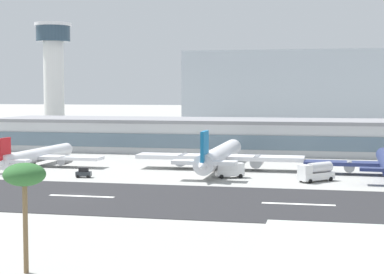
{
  "coord_description": "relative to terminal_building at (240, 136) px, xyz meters",
  "views": [
    {
      "loc": [
        44.22,
        -106.76,
        18.71
      ],
      "look_at": [
        12.72,
        40.18,
        7.78
      ],
      "focal_mm": 59.95,
      "sensor_mm": 36.0,
      "label": 1
    }
  ],
  "objects": [
    {
      "name": "ground_plane",
      "position": [
        -17.72,
        -86.66,
        -5.01
      ],
      "size": [
        1400.0,
        1400.0,
        0.0
      ],
      "primitive_type": "plane",
      "color": "#9E9E99"
    },
    {
      "name": "runway_strip",
      "position": [
        -17.72,
        -87.96,
        -4.97
      ],
      "size": [
        800.0,
        32.64,
        0.08
      ],
      "primitive_type": "cube",
      "color": "#262628",
      "rests_on": "ground_plane"
    },
    {
      "name": "runway_centreline_dash_4",
      "position": [
        -16.08,
        -87.96,
        -4.93
      ],
      "size": [
        12.0,
        1.2,
        0.01
      ],
      "primitive_type": "cube",
      "color": "white",
      "rests_on": "runway_strip"
    },
    {
      "name": "runway_centreline_dash_5",
      "position": [
        21.76,
        -87.96,
        -4.93
      ],
      "size": [
        12.0,
        1.2,
        0.01
      ],
      "primitive_type": "cube",
      "color": "white",
      "rests_on": "runway_strip"
    },
    {
      "name": "terminal_building",
      "position": [
        0.0,
        0.0,
        0.0
      ],
      "size": [
        152.52,
        28.23,
        10.01
      ],
      "color": "#B7BABC",
      "rests_on": "ground_plane"
    },
    {
      "name": "control_tower",
      "position": [
        -73.49,
        28.53,
        20.96
      ],
      "size": [
        13.47,
        13.47,
        43.56
      ],
      "color": "silver",
      "rests_on": "ground_plane"
    },
    {
      "name": "distant_hotel_block",
      "position": [
        24.65,
        97.99,
        13.16
      ],
      "size": [
        125.64,
        24.65,
        36.35
      ],
      "primitive_type": "cube",
      "color": "#A8B2BC",
      "rests_on": "ground_plane"
    },
    {
      "name": "airliner_red_tail_gate_0",
      "position": [
        -44.25,
        -48.21,
        -2.42
      ],
      "size": [
        34.07,
        39.04,
        8.15
      ],
      "rotation": [
        0.0,
        0.0,
        1.55
      ],
      "color": "white",
      "rests_on": "ground_plane"
    },
    {
      "name": "airliner_blue_tail_gate_1",
      "position": [
        1.26,
        -45.57,
        -1.72
      ],
      "size": [
        39.71,
        49.55,
        10.34
      ],
      "rotation": [
        0.0,
        0.0,
        1.58
      ],
      "color": "silver",
      "rests_on": "ground_plane"
    },
    {
      "name": "service_baggage_tug_0",
      "position": [
        -24.99,
        -64.59,
        -3.97
      ],
      "size": [
        3.39,
        2.24,
        2.2
      ],
      "rotation": [
        0.0,
        0.0,
        0.13
      ],
      "color": "#2D3338",
      "rests_on": "ground_plane"
    },
    {
      "name": "service_fuel_truck_1",
      "position": [
        24.05,
        -60.23,
        -2.98
      ],
      "size": [
        7.69,
        7.99,
        3.95
      ],
      "rotation": [
        0.0,
        0.0,
        3.96
      ],
      "color": "white",
      "rests_on": "ground_plane"
    },
    {
      "name": "service_box_truck_2",
      "position": [
        5.83,
        -58.27,
        -3.22
      ],
      "size": [
        6.46,
        4.56,
        3.25
      ],
      "rotation": [
        0.0,
        0.0,
        0.4
      ],
      "color": "white",
      "rests_on": "ground_plane"
    },
    {
      "name": "palm_tree_2",
      "position": [
        -3.68,
        -133.87,
        4.9
      ],
      "size": [
        4.33,
        4.33,
        11.39
      ],
      "color": "brown",
      "rests_on": "ground_plane"
    }
  ]
}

